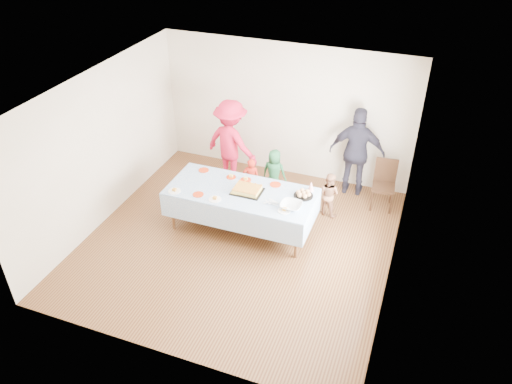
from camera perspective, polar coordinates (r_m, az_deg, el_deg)
ground at (r=8.55m, az=-1.95°, el=-5.64°), size 5.00×5.00×0.00m
room_walls at (r=7.55m, az=-1.81°, el=4.79°), size 5.04×5.04×2.72m
party_table at (r=8.43m, az=-1.72°, el=-0.18°), size 2.50×1.10×0.78m
birthday_cake at (r=8.34m, az=-1.02°, el=0.26°), size 0.51×0.39×0.09m
rolls_tray at (r=8.27m, az=5.44°, el=-0.24°), size 0.33×0.33×0.10m
punch_bowl at (r=7.97m, az=4.03°, el=-1.58°), size 0.35×0.35×0.09m
party_hat at (r=8.40m, az=6.30°, el=0.68°), size 0.10×0.10×0.18m
fork_pile at (r=8.06m, az=1.72°, el=-1.17°), size 0.24×0.18×0.07m
plate_red_far_a at (r=9.01m, az=-6.01°, el=2.50°), size 0.19×0.19×0.01m
plate_red_far_b at (r=8.77m, az=-2.86°, el=1.72°), size 0.17×0.17×0.01m
plate_red_far_c at (r=8.67m, az=-1.19°, el=1.39°), size 0.19×0.19×0.01m
plate_red_far_d at (r=8.55m, az=2.23°, el=0.86°), size 0.19×0.19×0.01m
plate_red_near at (r=8.34m, az=-6.63°, el=-0.28°), size 0.18×0.18×0.01m
plate_white_left at (r=8.49m, az=-9.30°, el=0.11°), size 0.21×0.21×0.01m
plate_white_mid at (r=8.20m, az=-4.72°, el=-0.83°), size 0.21×0.21×0.01m
plate_white_right at (r=7.92m, az=3.26°, el=-2.14°), size 0.21×0.21×0.01m
dining_chair at (r=9.44m, az=14.45°, el=1.22°), size 0.44×0.44×0.94m
toddler_left at (r=9.34m, az=-0.56°, el=1.44°), size 0.36×0.28×0.88m
toddler_mid at (r=9.49m, az=2.09°, el=2.23°), size 0.47×0.31×0.95m
toddler_right at (r=9.05m, az=8.29°, el=-0.23°), size 0.48×0.41×0.85m
adult_left at (r=9.69m, az=-2.86°, el=5.61°), size 1.25×0.91×1.74m
adult_right at (r=9.52m, az=11.46°, el=4.47°), size 1.06×0.49×1.76m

